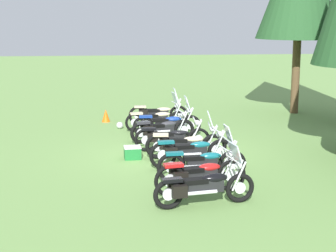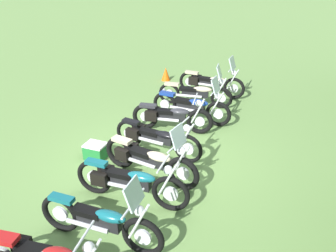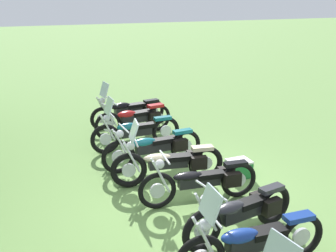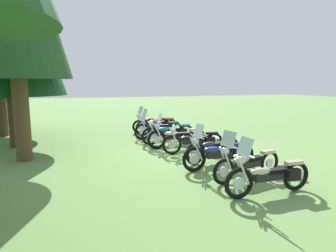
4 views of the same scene
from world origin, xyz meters
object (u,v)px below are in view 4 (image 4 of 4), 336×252
Objects in this scene: pine_tree_3 at (5,9)px; dropped_helmet at (299,174)px; motorcycle_0 at (270,175)px; motorcycle_7 at (158,128)px; motorcycle_4 at (195,141)px; picnic_cooler at (214,142)px; motorcycle_6 at (170,133)px; motorcycle_5 at (178,136)px; motorcycle_8 at (158,125)px; motorcycle_9 at (154,123)px; motorcycle_1 at (247,163)px; motorcycle_3 at (215,148)px; motorcycle_2 at (218,154)px.

dropped_helmet is at bearing -130.16° from pine_tree_3.
motorcycle_0 is 0.98× the size of motorcycle_7.
motorcycle_4 is 1.43m from picnic_cooler.
motorcycle_6 is at bearing 18.84° from dropped_helmet.
motorcycle_8 is (3.08, -0.09, 0.01)m from motorcycle_5.
pine_tree_3 reaches higher than motorcycle_7.
motorcycle_9 is at bearing -98.22° from motorcycle_6.
motorcycle_5 is 7.94m from pine_tree_3.
motorcycle_9 is at bearing -103.20° from motorcycle_7.
motorcycle_9 is (8.97, 0.22, 0.01)m from motorcycle_0.
motorcycle_1 is 7.10m from motorcycle_8.
motorcycle_6 is at bearing -95.67° from motorcycle_1.
motorcycle_8 is at bearing 23.34° from picnic_cooler.
motorcycle_1 is 1.85m from motorcycle_3.
motorcycle_2 is 1.02× the size of motorcycle_9.
motorcycle_0 is 8.15m from motorcycle_8.
motorcycle_3 is 0.94× the size of motorcycle_7.
motorcycle_5 is 4.64× the size of picnic_cooler.
motorcycle_3 is at bearing 152.68° from picnic_cooler.
motorcycle_7 is 1.01× the size of motorcycle_9.
pine_tree_3 is (6.16, 6.44, 4.74)m from motorcycle_1.
motorcycle_0 is 7.13m from motorcycle_7.
motorcycle_2 is 6.87m from motorcycle_9.
pine_tree_3 is at bearing -1.38° from motorcycle_8.
motorcycle_2 is 3.85m from motorcycle_6.
dropped_helmet is at bearing 107.65° from motorcycle_3.
motorcycle_4 is (1.23, 0.16, 0.00)m from motorcycle_3.
motorcycle_5 is 0.99× the size of motorcycle_6.
motorcycle_2 is 3.09m from picnic_cooler.
motorcycle_8 is 4.41× the size of picnic_cooler.
motorcycle_1 is at bearing 103.67° from motorcycle_2.
motorcycle_1 is at bearing 82.74° from motorcycle_8.
motorcycle_7 is 7.50m from pine_tree_3.
motorcycle_6 is at bearing -101.92° from pine_tree_3.
motorcycle_1 is at bearing 164.59° from picnic_cooler.
motorcycle_3 is 0.97× the size of motorcycle_8.
motorcycle_1 reaches higher than motorcycle_8.
motorcycle_3 is 0.92× the size of motorcycle_5.
motorcycle_1 is 0.96× the size of motorcycle_6.
motorcycle_2 is at bearing 90.36° from motorcycle_7.
motorcycle_4 is 8.49m from pine_tree_3.
motorcycle_7 is at bearing -93.71° from motorcycle_3.
motorcycle_3 is 0.94× the size of motorcycle_9.
motorcycle_6 is 1.17m from motorcycle_7.
motorcycle_5 is 1.53m from picnic_cooler.
motorcycle_5 is at bearing -86.61° from motorcycle_0.
motorcycle_9 is (6.07, 0.34, 0.02)m from motorcycle_3.
motorcycle_0 is 1.60m from dropped_helmet.
picnic_cooler is (3.84, -1.06, -0.26)m from motorcycle_1.
motorcycle_7 is at bearing -91.00° from pine_tree_3.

